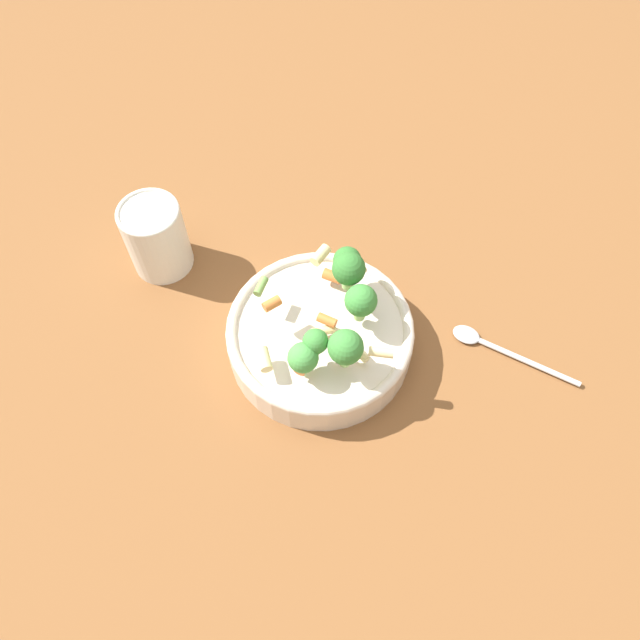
% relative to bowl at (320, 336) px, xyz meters
% --- Properties ---
extents(ground_plane, '(3.00, 3.00, 0.00)m').
position_rel_bowl_xyz_m(ground_plane, '(0.00, 0.00, -0.03)').
color(ground_plane, brown).
extents(bowl, '(0.23, 0.23, 0.05)m').
position_rel_bowl_xyz_m(bowl, '(0.00, 0.00, 0.00)').
color(bowl, beige).
rests_on(bowl, ground_plane).
extents(pasta_salad, '(0.19, 0.18, 0.08)m').
position_rel_bowl_xyz_m(pasta_salad, '(0.00, -0.02, 0.07)').
color(pasta_salad, '#8CB766').
rests_on(pasta_salad, bowl).
extents(cup, '(0.08, 0.08, 0.11)m').
position_rel_bowl_xyz_m(cup, '(0.06, 0.25, 0.03)').
color(cup, silver).
rests_on(cup, ground_plane).
extents(spoon, '(0.05, 0.17, 0.01)m').
position_rel_bowl_xyz_m(spoon, '(0.07, -0.21, -0.02)').
color(spoon, silver).
rests_on(spoon, ground_plane).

